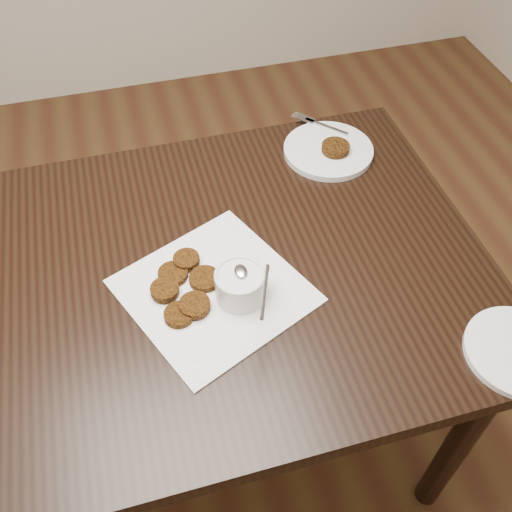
{
  "coord_description": "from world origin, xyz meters",
  "views": [
    {
      "loc": [
        0.0,
        -0.69,
        1.66
      ],
      "look_at": [
        0.2,
        0.03,
        0.8
      ],
      "focal_mm": 40.18,
      "sensor_mm": 36.0,
      "label": 1
    }
  ],
  "objects_px": {
    "napkin": "(214,291)",
    "plate_with_patty": "(329,148)",
    "table": "(183,370)",
    "sauce_ramekin": "(239,274)"
  },
  "relations": [
    {
      "from": "napkin",
      "to": "sauce_ramekin",
      "type": "bearing_deg",
      "value": -30.63
    },
    {
      "from": "table",
      "to": "napkin",
      "type": "distance_m",
      "value": 0.39
    },
    {
      "from": "table",
      "to": "plate_with_patty",
      "type": "relative_size",
      "value": 6.05
    },
    {
      "from": "table",
      "to": "napkin",
      "type": "height_order",
      "value": "napkin"
    },
    {
      "from": "table",
      "to": "napkin",
      "type": "bearing_deg",
      "value": -35.14
    },
    {
      "from": "napkin",
      "to": "plate_with_patty",
      "type": "xyz_separation_m",
      "value": [
        0.37,
        0.35,
        0.01
      ]
    },
    {
      "from": "napkin",
      "to": "sauce_ramekin",
      "type": "relative_size",
      "value": 2.4
    },
    {
      "from": "plate_with_patty",
      "to": "napkin",
      "type": "bearing_deg",
      "value": -136.74
    },
    {
      "from": "table",
      "to": "sauce_ramekin",
      "type": "xyz_separation_m",
      "value": [
        0.13,
        -0.09,
        0.45
      ]
    },
    {
      "from": "table",
      "to": "plate_with_patty",
      "type": "bearing_deg",
      "value": 32.07
    }
  ]
}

